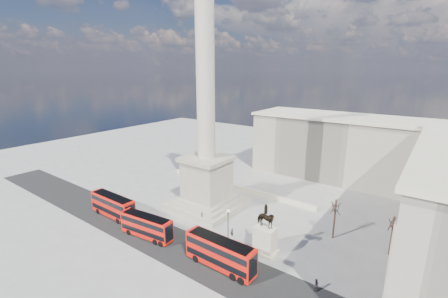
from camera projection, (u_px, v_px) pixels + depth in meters
ground at (192, 214)px, 60.27m from camera, size 180.00×180.00×0.00m
asphalt_road at (173, 245)px, 49.62m from camera, size 120.00×9.00×0.01m
nelsons_column at (206, 147)px, 60.88m from camera, size 14.00×14.00×49.85m
balustrade_wall at (236, 187)px, 72.61m from camera, size 40.00×0.60×1.10m
building_northeast at (351, 148)px, 77.91m from camera, size 51.00×17.00×16.60m
red_bus_a at (113, 206)px, 58.55m from camera, size 10.98×2.63×4.45m
red_bus_b at (147, 226)px, 51.36m from camera, size 10.22×3.41×4.07m
red_bus_c at (220, 253)px, 43.34m from camera, size 11.23×2.74×4.54m
victorian_lamp at (228, 223)px, 49.82m from camera, size 0.50×0.50×5.84m
equestrian_statue at (265, 236)px, 46.79m from camera, size 4.02×3.01×8.36m
bare_tree_near at (413, 261)px, 36.19m from camera, size 1.64×1.64×7.20m
bare_tree_mid at (394, 224)px, 45.62m from camera, size 1.81×1.81×6.86m
bare_tree_far at (336, 206)px, 50.16m from camera, size 1.84×1.84×7.52m
pedestrian_walking at (232, 232)px, 51.99m from camera, size 0.57×0.39×1.52m
pedestrian_standing at (316, 285)px, 39.12m from camera, size 1.06×1.02×1.72m
pedestrian_crossing at (202, 217)px, 57.24m from camera, size 1.06×1.09×1.84m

